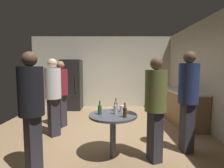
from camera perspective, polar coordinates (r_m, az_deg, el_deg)
ground_plane at (r=4.36m, az=-4.97°, el=-15.62°), size 5.20×5.20×0.10m
wall_back at (r=6.70m, az=-3.24°, el=3.93°), size 5.32×0.06×2.70m
wall_side_right at (r=4.66m, az=29.11°, el=2.73°), size 0.06×5.20×2.70m
refrigerator at (r=6.45m, az=-13.11°, el=-0.26°), size 0.70×0.68×1.80m
kitchen_counter at (r=5.12m, az=22.13°, el=-6.99°), size 0.64×1.71×0.90m
kettle at (r=4.57m, az=24.17°, el=-1.88°), size 0.24×0.17×0.18m
wine_bottle_on_counter at (r=4.95m, az=23.26°, el=-0.79°), size 0.08×0.08×0.31m
beer_bottle_on_counter at (r=5.12m, az=22.01°, el=-0.95°), size 0.06×0.06×0.23m
foreground_table at (r=2.95m, az=0.30°, el=-11.94°), size 0.80×0.80×0.73m
beer_bottle_amber at (r=3.12m, az=1.28°, el=-7.40°), size 0.06×0.06×0.23m
beer_bottle_brown at (r=2.74m, az=4.27°, el=-9.18°), size 0.06×0.06×0.23m
beer_bottle_green at (r=2.90m, az=-4.04°, el=-8.38°), size 0.06×0.06×0.23m
beer_bottle_clear at (r=2.91m, az=1.11°, el=-8.31°), size 0.06×0.06×0.23m
plastic_cup_white at (r=3.06m, az=3.27°, el=-8.18°), size 0.08×0.08×0.11m
person_in_navy_shirt at (r=3.31m, az=23.83°, el=-2.90°), size 0.38×0.38×1.79m
person_in_maroon_shirt at (r=4.56m, az=-16.48°, el=-1.51°), size 0.45×0.45×1.68m
person_in_olive_shirt at (r=2.82m, az=14.18°, el=-5.62°), size 0.43×0.43×1.67m
person_in_black_shirt at (r=2.64m, az=-25.02°, el=-5.93°), size 0.48×0.48×1.72m
person_in_white_shirt at (r=3.97m, az=-18.84°, el=-2.28°), size 0.48×0.48×1.71m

